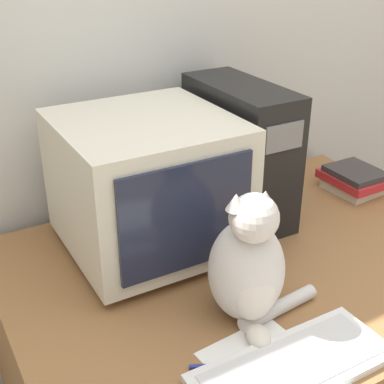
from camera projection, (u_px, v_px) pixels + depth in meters
wall_back at (163, 27)px, 1.63m from camera, size 7.00×0.05×2.50m
desk at (250, 359)px, 1.61m from camera, size 1.31×0.95×0.72m
crt_monitor at (147, 184)px, 1.42m from camera, size 0.43×0.45×0.37m
computer_tower at (239, 152)px, 1.59m from camera, size 0.17×0.41×0.41m
keyboard at (293, 366)px, 1.08m from camera, size 0.43×0.17×0.02m
cat at (249, 267)px, 1.17m from camera, size 0.29×0.25×0.33m
book_stack at (353, 180)px, 1.80m from camera, size 0.17×0.20×0.08m
pen at (221, 365)px, 1.09m from camera, size 0.12×0.06×0.01m
paper_sheet at (279, 377)px, 1.07m from camera, size 0.23×0.31×0.00m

